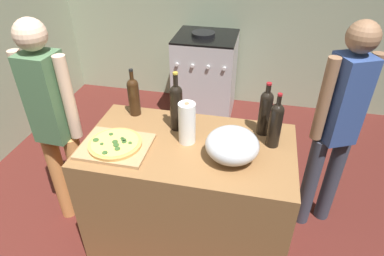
{
  "coord_description": "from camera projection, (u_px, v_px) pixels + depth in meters",
  "views": [
    {
      "loc": [
        0.54,
        -0.84,
        2.08
      ],
      "look_at": [
        0.18,
        0.81,
        0.94
      ],
      "focal_mm": 30.98,
      "sensor_mm": 36.0,
      "label": 1
    }
  ],
  "objects": [
    {
      "name": "ground_plane",
      "position": [
        188.0,
        171.0,
        3.13
      ],
      "size": [
        4.24,
        3.53,
        0.02
      ],
      "primitive_type": "cube",
      "color": "#511E19"
    },
    {
      "name": "counter",
      "position": [
        189.0,
        197.0,
        2.23
      ],
      "size": [
        1.26,
        0.7,
        0.89
      ],
      "primitive_type": "cube",
      "color": "olive",
      "rests_on": "ground_plane"
    },
    {
      "name": "cutting_board",
      "position": [
        116.0,
        146.0,
        1.94
      ],
      "size": [
        0.4,
        0.32,
        0.02
      ],
      "primitive_type": "cube",
      "color": "tan",
      "rests_on": "counter"
    },
    {
      "name": "pizza",
      "position": [
        115.0,
        144.0,
        1.93
      ],
      "size": [
        0.31,
        0.31,
        0.03
      ],
      "color": "tan",
      "rests_on": "cutting_board"
    },
    {
      "name": "mixing_bowl",
      "position": [
        232.0,
        145.0,
        1.82
      ],
      "size": [
        0.3,
        0.3,
        0.18
      ],
      "color": "#B2B2B7",
      "rests_on": "counter"
    },
    {
      "name": "paper_towel_roll",
      "position": [
        187.0,
        123.0,
        1.93
      ],
      "size": [
        0.1,
        0.1,
        0.26
      ],
      "color": "white",
      "rests_on": "counter"
    },
    {
      "name": "wine_bottle_clear",
      "position": [
        275.0,
        123.0,
        1.89
      ],
      "size": [
        0.08,
        0.08,
        0.34
      ],
      "color": "black",
      "rests_on": "counter"
    },
    {
      "name": "wine_bottle_dark",
      "position": [
        265.0,
        111.0,
        1.99
      ],
      "size": [
        0.08,
        0.08,
        0.34
      ],
      "color": "black",
      "rests_on": "counter"
    },
    {
      "name": "wine_bottle_green",
      "position": [
        134.0,
        95.0,
        2.19
      ],
      "size": [
        0.08,
        0.08,
        0.33
      ],
      "color": "#331E0F",
      "rests_on": "counter"
    },
    {
      "name": "wine_bottle_amber",
      "position": [
        176.0,
        105.0,
        2.03
      ],
      "size": [
        0.08,
        0.08,
        0.39
      ],
      "color": "black",
      "rests_on": "counter"
    },
    {
      "name": "stove",
      "position": [
        205.0,
        75.0,
        3.78
      ],
      "size": [
        0.66,
        0.64,
        0.97
      ],
      "color": "#B7B7BC",
      "rests_on": "ground_plane"
    },
    {
      "name": "person_in_stripes",
      "position": [
        54.0,
        121.0,
        2.17
      ],
      "size": [
        0.38,
        0.21,
        1.57
      ],
      "color": "#D88C4C",
      "rests_on": "ground_plane"
    },
    {
      "name": "person_in_red",
      "position": [
        337.0,
        124.0,
        2.16
      ],
      "size": [
        0.34,
        0.27,
        1.57
      ],
      "color": "#383D4C",
      "rests_on": "ground_plane"
    }
  ]
}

